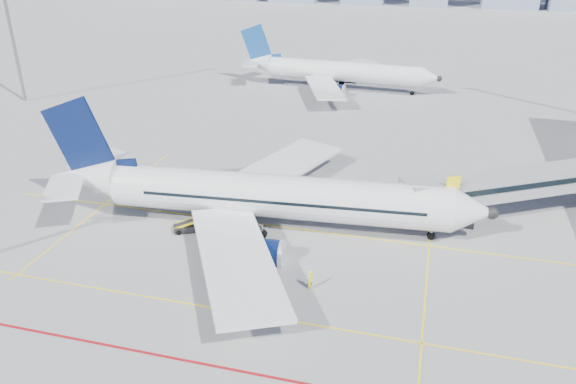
% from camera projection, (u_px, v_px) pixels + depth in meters
% --- Properties ---
extents(ground, '(420.00, 420.00, 0.00)m').
position_uv_depth(ground, '(260.00, 270.00, 48.61)').
color(ground, gray).
rests_on(ground, ground).
extents(apron_markings, '(90.00, 35.12, 0.01)m').
position_uv_depth(apron_markings, '(239.00, 295.00, 45.32)').
color(apron_markings, yellow).
rests_on(apron_markings, ground).
extents(jet_bridge, '(23.55, 15.78, 6.30)m').
position_uv_depth(jet_bridge, '(533.00, 182.00, 56.29)').
color(jet_bridge, gray).
rests_on(jet_bridge, ground).
extents(floodlight_mast_nw, '(3.20, 0.61, 25.45)m').
position_uv_depth(floodlight_mast_nw, '(8.00, 19.00, 90.58)').
color(floodlight_mast_nw, slate).
rests_on(floodlight_mast_nw, ground).
extents(main_aircraft, '(44.09, 38.37, 12.88)m').
position_uv_depth(main_aircraft, '(259.00, 196.00, 54.74)').
color(main_aircraft, silver).
rests_on(main_aircraft, ground).
extents(second_aircraft, '(37.26, 32.44, 10.93)m').
position_uv_depth(second_aircraft, '(335.00, 71.00, 102.00)').
color(second_aircraft, silver).
rests_on(second_aircraft, ground).
extents(baggage_tug, '(2.17, 1.58, 1.38)m').
position_uv_depth(baggage_tug, '(256.00, 283.00, 45.80)').
color(baggage_tug, silver).
rests_on(baggage_tug, ground).
extents(cargo_dolly, '(3.83, 2.18, 1.99)m').
position_uv_depth(cargo_dolly, '(241.00, 260.00, 48.09)').
color(cargo_dolly, black).
rests_on(cargo_dolly, ground).
extents(belt_loader, '(5.24, 3.14, 2.15)m').
position_uv_depth(belt_loader, '(195.00, 226.00, 54.76)').
color(belt_loader, black).
rests_on(belt_loader, ground).
extents(ramp_worker, '(0.50, 0.67, 1.67)m').
position_uv_depth(ramp_worker, '(311.00, 280.00, 45.83)').
color(ramp_worker, yellow).
rests_on(ramp_worker, ground).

